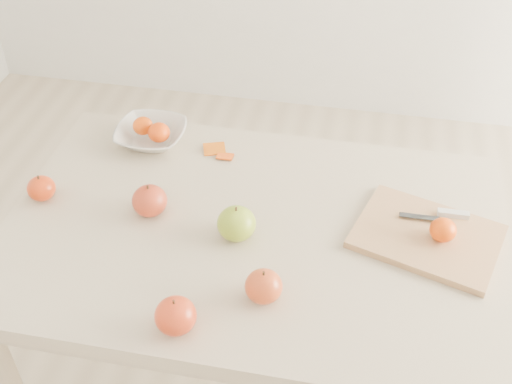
# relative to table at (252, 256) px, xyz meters

# --- Properties ---
(table) EXTENTS (1.20, 0.80, 0.75)m
(table) POSITION_rel_table_xyz_m (0.00, 0.00, 0.00)
(table) COLOR #C8B397
(table) RESTS_ON ground
(cutting_board) EXTENTS (0.38, 0.32, 0.02)m
(cutting_board) POSITION_rel_table_xyz_m (0.41, 0.04, 0.11)
(cutting_board) COLOR tan
(cutting_board) RESTS_ON table
(board_tangerine) EXTENTS (0.06, 0.06, 0.05)m
(board_tangerine) POSITION_rel_table_xyz_m (0.44, 0.03, 0.14)
(board_tangerine) COLOR #E14707
(board_tangerine) RESTS_ON cutting_board
(fruit_bowl) EXTENTS (0.19, 0.19, 0.05)m
(fruit_bowl) POSITION_rel_table_xyz_m (-0.35, 0.29, 0.12)
(fruit_bowl) COLOR silver
(fruit_bowl) RESTS_ON table
(bowl_tangerine_near) EXTENTS (0.06, 0.06, 0.05)m
(bowl_tangerine_near) POSITION_rel_table_xyz_m (-0.37, 0.30, 0.14)
(bowl_tangerine_near) COLOR #D64607
(bowl_tangerine_near) RESTS_ON fruit_bowl
(bowl_tangerine_far) EXTENTS (0.06, 0.06, 0.05)m
(bowl_tangerine_far) POSITION_rel_table_xyz_m (-0.32, 0.28, 0.15)
(bowl_tangerine_far) COLOR #E44508
(bowl_tangerine_far) RESTS_ON fruit_bowl
(orange_peel_a) EXTENTS (0.07, 0.06, 0.01)m
(orange_peel_a) POSITION_rel_table_xyz_m (-0.16, 0.28, 0.10)
(orange_peel_a) COLOR #D25C0E
(orange_peel_a) RESTS_ON table
(orange_peel_b) EXTENTS (0.05, 0.04, 0.01)m
(orange_peel_b) POSITION_rel_table_xyz_m (-0.13, 0.26, 0.10)
(orange_peel_b) COLOR #DF4F0F
(orange_peel_b) RESTS_ON table
(paring_knife) EXTENTS (0.17, 0.05, 0.01)m
(paring_knife) POSITION_rel_table_xyz_m (0.46, 0.11, 0.12)
(paring_knife) COLOR silver
(paring_knife) RESTS_ON cutting_board
(apple_green) EXTENTS (0.09, 0.09, 0.08)m
(apple_green) POSITION_rel_table_xyz_m (-0.03, -0.04, 0.14)
(apple_green) COLOR olive
(apple_green) RESTS_ON table
(apple_red_c) EXTENTS (0.09, 0.09, 0.08)m
(apple_red_c) POSITION_rel_table_xyz_m (-0.09, -0.32, 0.14)
(apple_red_c) COLOR #A81001
(apple_red_c) RESTS_ON table
(apple_red_e) EXTENTS (0.08, 0.08, 0.07)m
(apple_red_e) POSITION_rel_table_xyz_m (0.07, -0.21, 0.14)
(apple_red_e) COLOR maroon
(apple_red_e) RESTS_ON table
(apple_red_b) EXTENTS (0.09, 0.09, 0.08)m
(apple_red_b) POSITION_rel_table_xyz_m (-0.25, 0.00, 0.14)
(apple_red_b) COLOR maroon
(apple_red_b) RESTS_ON table
(apple_red_d) EXTENTS (0.07, 0.07, 0.06)m
(apple_red_d) POSITION_rel_table_xyz_m (-0.54, 0.00, 0.13)
(apple_red_d) COLOR #970309
(apple_red_d) RESTS_ON table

